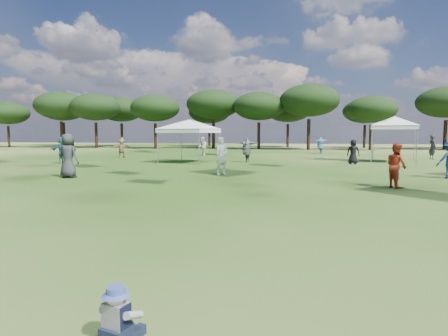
% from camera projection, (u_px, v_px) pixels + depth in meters
% --- Properties ---
extents(tree_line, '(108.78, 17.63, 7.77)m').
position_uv_depth(tree_line, '(301.00, 105.00, 46.51)').
color(tree_line, black).
rests_on(tree_line, ground).
extents(tent_left, '(6.13, 6.13, 3.09)m').
position_uv_depth(tent_left, '(189.00, 121.00, 24.14)').
color(tent_left, gray).
rests_on(tent_left, ground).
extents(tent_right, '(5.45, 5.45, 3.31)m').
position_uv_depth(tent_right, '(395.00, 118.00, 24.48)').
color(tent_right, gray).
rests_on(tent_right, ground).
extents(toddler, '(0.40, 0.43, 0.54)m').
position_uv_depth(toddler, '(118.00, 318.00, 3.35)').
color(toddler, black).
rests_on(toddler, ground).
extents(festival_crowd, '(30.22, 23.70, 1.89)m').
position_uv_depth(festival_crowd, '(274.00, 150.00, 23.84)').
color(festival_crowd, '#28282C').
rests_on(festival_crowd, ground).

